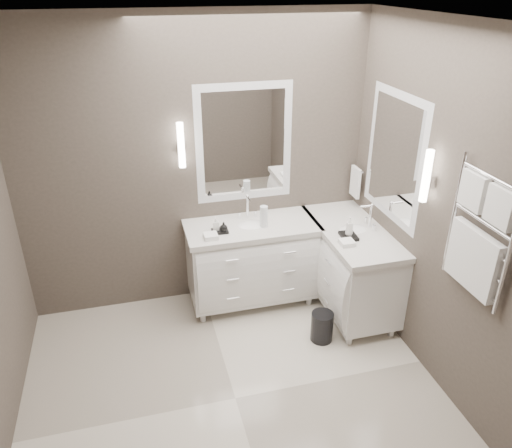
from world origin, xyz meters
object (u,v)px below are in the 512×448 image
object	(u,v)px
waste_bin	(322,327)
vanity_back	(252,258)
towel_ladder	(478,239)
vanity_right	(350,263)

from	to	relation	value
waste_bin	vanity_back	bearing A→B (deg)	121.34
towel_ladder	vanity_right	bearing A→B (deg)	99.84
vanity_right	waste_bin	bearing A→B (deg)	-135.76
waste_bin	vanity_right	bearing A→B (deg)	44.24
vanity_back	vanity_right	size ratio (longest dim) A/B	1.00
towel_ladder	waste_bin	distance (m)	1.67
vanity_right	towel_ladder	bearing A→B (deg)	-80.16
towel_ladder	waste_bin	size ratio (longest dim) A/B	3.25
vanity_right	waste_bin	size ratio (longest dim) A/B	4.47
vanity_back	towel_ladder	size ratio (longest dim) A/B	1.38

